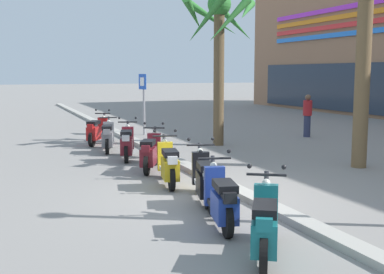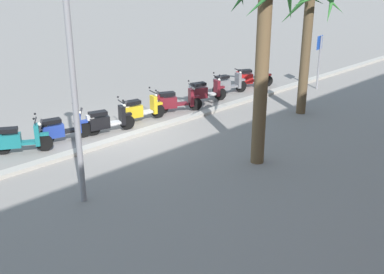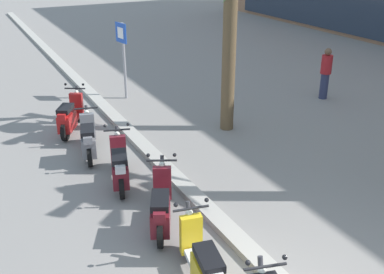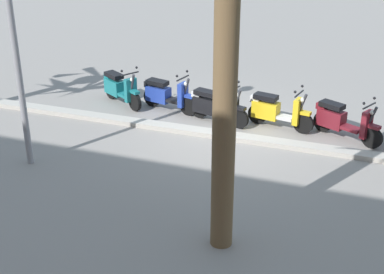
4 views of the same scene
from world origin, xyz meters
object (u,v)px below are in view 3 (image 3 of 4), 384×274
(scooter_yellow_tail_end, at_px, (202,263))
(scooter_maroon_mid_rear, at_px, (161,206))
(crossing_sign, at_px, (123,52))
(scooter_grey_far_back, at_px, (88,139))
(scooter_red_last_in_row, at_px, (70,116))
(scooter_maroon_lead_nearest, at_px, (120,166))
(pedestrian_by_palm_tree, at_px, (326,72))

(scooter_yellow_tail_end, bearing_deg, scooter_maroon_mid_rear, 176.69)
(crossing_sign, bearing_deg, scooter_grey_far_back, -31.37)
(scooter_red_last_in_row, bearing_deg, scooter_yellow_tail_end, 2.16)
(scooter_maroon_lead_nearest, relative_size, pedestrian_by_palm_tree, 1.06)
(crossing_sign, relative_size, pedestrian_by_palm_tree, 1.47)
(pedestrian_by_palm_tree, bearing_deg, scooter_maroon_mid_rear, -61.41)
(scooter_grey_far_back, height_order, scooter_yellow_tail_end, scooter_yellow_tail_end)
(scooter_maroon_lead_nearest, xyz_separation_m, scooter_yellow_tail_end, (3.43, 0.05, -0.01))
(scooter_grey_far_back, height_order, scooter_maroon_mid_rear, scooter_maroon_mid_rear)
(scooter_red_last_in_row, distance_m, scooter_yellow_tail_end, 6.73)
(scooter_maroon_lead_nearest, height_order, scooter_maroon_mid_rear, same)
(scooter_maroon_lead_nearest, bearing_deg, scooter_grey_far_back, -173.24)
(scooter_maroon_mid_rear, xyz_separation_m, pedestrian_by_palm_tree, (-4.10, 7.52, 0.41))
(scooter_grey_far_back, relative_size, scooter_yellow_tail_end, 0.97)
(scooter_maroon_lead_nearest, xyz_separation_m, pedestrian_by_palm_tree, (-2.33, 7.66, 0.39))
(scooter_grey_far_back, distance_m, scooter_yellow_tail_end, 5.07)
(scooter_yellow_tail_end, xyz_separation_m, pedestrian_by_palm_tree, (-5.76, 7.62, 0.41))
(scooter_grey_far_back, bearing_deg, crossing_sign, 148.63)
(scooter_maroon_lead_nearest, distance_m, scooter_yellow_tail_end, 3.44)
(scooter_grey_far_back, distance_m, pedestrian_by_palm_tree, 7.90)
(scooter_maroon_mid_rear, bearing_deg, scooter_yellow_tail_end, -3.31)
(scooter_red_last_in_row, height_order, scooter_maroon_lead_nearest, same)
(scooter_red_last_in_row, height_order, scooter_grey_far_back, scooter_red_last_in_row)
(scooter_red_last_in_row, relative_size, scooter_grey_far_back, 0.96)
(scooter_grey_far_back, distance_m, scooter_maroon_mid_rear, 3.41)
(scooter_maroon_mid_rear, bearing_deg, scooter_grey_far_back, -174.37)
(scooter_red_last_in_row, distance_m, scooter_grey_far_back, 1.66)
(scooter_maroon_mid_rear, bearing_deg, crossing_sign, 164.98)
(scooter_grey_far_back, relative_size, pedestrian_by_palm_tree, 1.05)
(scooter_maroon_lead_nearest, xyz_separation_m, crossing_sign, (-5.28, 2.04, 1.04))
(scooter_maroon_mid_rear, bearing_deg, scooter_maroon_lead_nearest, -175.41)
(scooter_grey_far_back, relative_size, scooter_maroon_mid_rear, 1.00)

